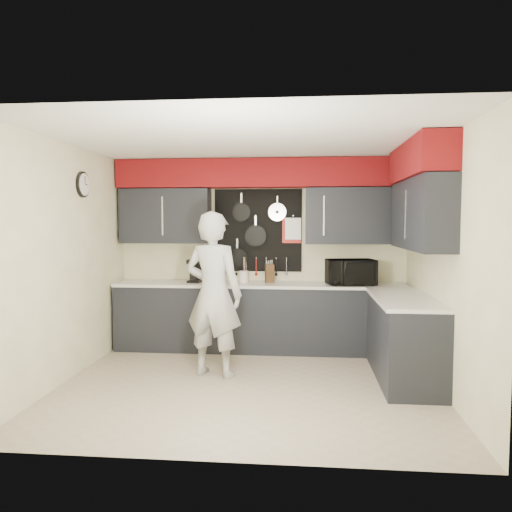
# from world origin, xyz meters

# --- Properties ---
(ground) EXTENTS (4.00, 4.00, 0.00)m
(ground) POSITION_xyz_m (0.00, 0.00, 0.00)
(ground) COLOR tan
(ground) RESTS_ON ground
(back_wall_assembly) EXTENTS (4.00, 0.36, 2.60)m
(back_wall_assembly) POSITION_xyz_m (0.01, 1.60, 2.01)
(back_wall_assembly) COLOR #FAF7C1
(back_wall_assembly) RESTS_ON ground
(right_wall_assembly) EXTENTS (0.36, 3.50, 2.60)m
(right_wall_assembly) POSITION_xyz_m (1.85, 0.26, 1.94)
(right_wall_assembly) COLOR #FAF7C1
(right_wall_assembly) RESTS_ON ground
(left_wall_assembly) EXTENTS (0.05, 3.50, 2.60)m
(left_wall_assembly) POSITION_xyz_m (-1.99, 0.02, 1.33)
(left_wall_assembly) COLOR #FAF7C1
(left_wall_assembly) RESTS_ON ground
(base_cabinets) EXTENTS (3.95, 2.20, 0.92)m
(base_cabinets) POSITION_xyz_m (0.49, 1.13, 0.46)
(base_cabinets) COLOR black
(base_cabinets) RESTS_ON ground
(microwave) EXTENTS (0.67, 0.52, 0.33)m
(microwave) POSITION_xyz_m (1.20, 1.36, 1.09)
(microwave) COLOR black
(microwave) RESTS_ON base_cabinets
(knife_block) EXTENTS (0.14, 0.14, 0.25)m
(knife_block) POSITION_xyz_m (0.13, 1.50, 1.04)
(knife_block) COLOR #372111
(knife_block) RESTS_ON base_cabinets
(utensil_crock) EXTENTS (0.12, 0.12, 0.16)m
(utensil_crock) POSITION_xyz_m (-0.22, 1.46, 1.00)
(utensil_crock) COLOR white
(utensil_crock) RESTS_ON base_cabinets
(coffee_maker) EXTENTS (0.20, 0.23, 0.32)m
(coffee_maker) POSITION_xyz_m (-0.89, 1.45, 1.08)
(coffee_maker) COLOR black
(coffee_maker) RESTS_ON base_cabinets
(person) EXTENTS (0.78, 0.62, 1.86)m
(person) POSITION_xyz_m (-0.43, 0.28, 0.93)
(person) COLOR #BCBCB9
(person) RESTS_ON ground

